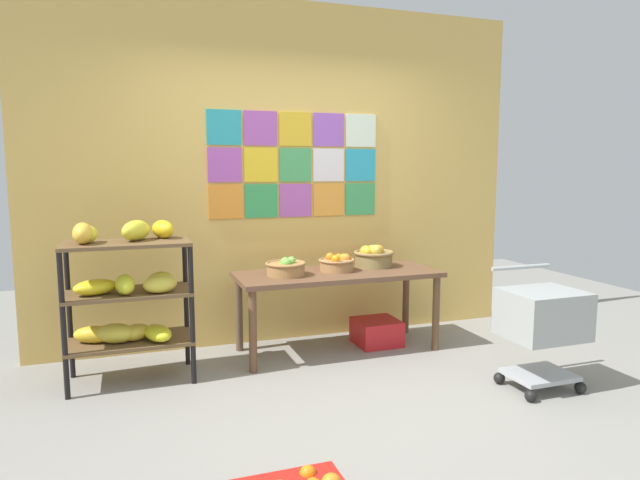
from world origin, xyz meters
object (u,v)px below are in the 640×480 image
banana_shelf_unit (128,289)px  fruit_basket_left (373,256)px  fruit_basket_back_left (337,263)px  produce_crate_under_table (377,332)px  display_table (338,281)px  shopping_cart (542,319)px  fruit_basket_back_right (286,268)px

banana_shelf_unit → fruit_basket_left: bearing=8.1°
fruit_basket_back_left → produce_crate_under_table: (0.36, -0.02, -0.62)m
display_table → shopping_cart: (1.02, -1.22, -0.10)m
produce_crate_under_table → display_table: bearing=-174.1°
display_table → fruit_basket_left: fruit_basket_left is taller
fruit_basket_back_right → produce_crate_under_table: (0.82, 0.04, -0.62)m
banana_shelf_unit → fruit_basket_left: (2.02, 0.29, 0.08)m
banana_shelf_unit → fruit_basket_back_left: bearing=7.1°
display_table → fruit_basket_back_right: (-0.44, -0.01, 0.14)m
fruit_basket_back_right → banana_shelf_unit: bearing=-173.1°
fruit_basket_left → shopping_cart: bearing=-64.7°
display_table → shopping_cart: size_ratio=2.02×
banana_shelf_unit → produce_crate_under_table: bearing=5.3°
produce_crate_under_table → shopping_cart: (0.65, -1.26, 0.38)m
display_table → fruit_basket_back_left: size_ratio=5.55×
display_table → fruit_basket_back_left: 0.15m
fruit_basket_left → fruit_basket_back_right: 0.84m
fruit_basket_left → produce_crate_under_table: 0.65m
fruit_basket_back_left → fruit_basket_left: (0.37, 0.08, 0.03)m
shopping_cart → banana_shelf_unit: bearing=158.5°
shopping_cart → fruit_basket_left: bearing=115.7°
shopping_cart → display_table: bearing=130.5°
fruit_basket_back_left → fruit_basket_back_right: 0.46m
fruit_basket_back_left → fruit_basket_left: fruit_basket_left is taller
banana_shelf_unit → fruit_basket_back_right: bearing=6.9°
display_table → fruit_basket_left: bearing=19.8°
fruit_basket_left → banana_shelf_unit: bearing=-171.9°
display_table → fruit_basket_back_left: bearing=74.3°
produce_crate_under_table → shopping_cart: size_ratio=0.44×
fruit_basket_back_right → fruit_basket_back_left: bearing=7.7°
fruit_basket_back_left → fruit_basket_left: size_ratio=0.86×
fruit_basket_left → display_table: bearing=-160.2°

